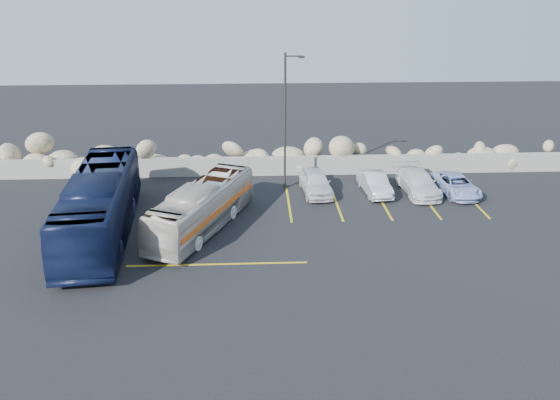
{
  "coord_description": "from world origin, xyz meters",
  "views": [
    {
      "loc": [
        0.85,
        -21.24,
        11.79
      ],
      "look_at": [
        1.97,
        4.0,
        1.49
      ],
      "focal_mm": 35.0,
      "sensor_mm": 36.0,
      "label": 1
    }
  ],
  "objects_px": {
    "car_a": "(316,182)",
    "vintage_bus": "(202,207)",
    "lamppost": "(286,119)",
    "car_d": "(456,185)",
    "car_c": "(418,182)",
    "car_b": "(375,183)",
    "tour_coach": "(100,204)"
  },
  "relations": [
    {
      "from": "car_d",
      "to": "car_b",
      "type": "bearing_deg",
      "value": 170.79
    },
    {
      "from": "car_c",
      "to": "car_d",
      "type": "xyz_separation_m",
      "value": [
        2.2,
        -0.28,
        -0.09
      ]
    },
    {
      "from": "car_b",
      "to": "lamppost",
      "type": "bearing_deg",
      "value": 164.08
    },
    {
      "from": "lamppost",
      "to": "vintage_bus",
      "type": "distance_m",
      "value": 7.76
    },
    {
      "from": "tour_coach",
      "to": "car_d",
      "type": "xyz_separation_m",
      "value": [
        19.33,
        4.57,
        -1.02
      ]
    },
    {
      "from": "lamppost",
      "to": "car_c",
      "type": "relative_size",
      "value": 1.82
    },
    {
      "from": "car_d",
      "to": "tour_coach",
      "type": "bearing_deg",
      "value": -171.91
    },
    {
      "from": "car_b",
      "to": "tour_coach",
      "type": "bearing_deg",
      "value": -166.55
    },
    {
      "from": "tour_coach",
      "to": "car_a",
      "type": "relative_size",
      "value": 2.85
    },
    {
      "from": "car_a",
      "to": "vintage_bus",
      "type": "bearing_deg",
      "value": -147.55
    },
    {
      "from": "tour_coach",
      "to": "car_a",
      "type": "height_order",
      "value": "tour_coach"
    },
    {
      "from": "vintage_bus",
      "to": "car_c",
      "type": "xyz_separation_m",
      "value": [
        12.24,
        4.48,
        -0.54
      ]
    },
    {
      "from": "car_b",
      "to": "car_d",
      "type": "bearing_deg",
      "value": -9.15
    },
    {
      "from": "car_b",
      "to": "car_c",
      "type": "bearing_deg",
      "value": -6.34
    },
    {
      "from": "car_a",
      "to": "car_c",
      "type": "relative_size",
      "value": 0.9
    },
    {
      "from": "tour_coach",
      "to": "car_d",
      "type": "bearing_deg",
      "value": 7.79
    },
    {
      "from": "car_b",
      "to": "car_d",
      "type": "height_order",
      "value": "car_b"
    },
    {
      "from": "car_b",
      "to": "car_c",
      "type": "relative_size",
      "value": 0.83
    },
    {
      "from": "car_c",
      "to": "lamppost",
      "type": "bearing_deg",
      "value": 169.75
    },
    {
      "from": "vintage_bus",
      "to": "car_b",
      "type": "distance_m",
      "value": 10.69
    },
    {
      "from": "vintage_bus",
      "to": "car_a",
      "type": "distance_m",
      "value": 7.79
    },
    {
      "from": "car_d",
      "to": "car_a",
      "type": "bearing_deg",
      "value": 171.46
    },
    {
      "from": "tour_coach",
      "to": "car_c",
      "type": "relative_size",
      "value": 2.57
    },
    {
      "from": "tour_coach",
      "to": "car_c",
      "type": "height_order",
      "value": "tour_coach"
    },
    {
      "from": "lamppost",
      "to": "car_c",
      "type": "height_order",
      "value": "lamppost"
    },
    {
      "from": "lamppost",
      "to": "car_d",
      "type": "height_order",
      "value": "lamppost"
    },
    {
      "from": "vintage_bus",
      "to": "car_d",
      "type": "xyz_separation_m",
      "value": [
        14.44,
        4.2,
        -0.63
      ]
    },
    {
      "from": "vintage_bus",
      "to": "car_b",
      "type": "relative_size",
      "value": 2.32
    },
    {
      "from": "car_b",
      "to": "vintage_bus",
      "type": "bearing_deg",
      "value": -160.04
    },
    {
      "from": "car_b",
      "to": "car_d",
      "type": "distance_m",
      "value": 4.78
    },
    {
      "from": "car_a",
      "to": "lamppost",
      "type": "bearing_deg",
      "value": 149.41
    },
    {
      "from": "lamppost",
      "to": "car_d",
      "type": "xyz_separation_m",
      "value": [
        9.95,
        -1.32,
        -3.75
      ]
    }
  ]
}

